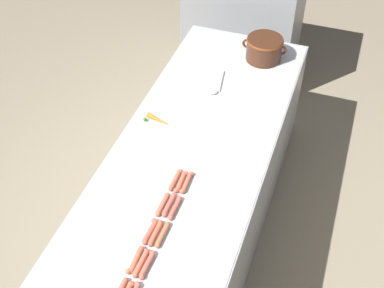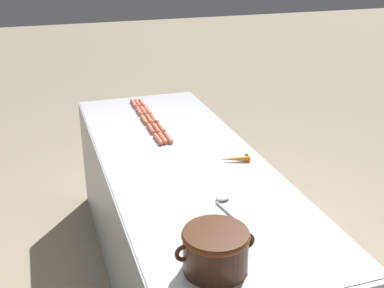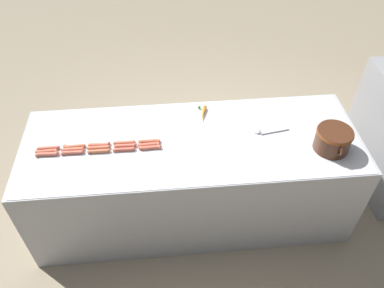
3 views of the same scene
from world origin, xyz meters
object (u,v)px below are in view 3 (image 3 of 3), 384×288
object	(u,v)px
hot_dog_0	(48,148)
hot_dog_9	(149,145)
hot_dog_2	(99,144)
hot_dog_10	(47,154)
hot_dog_12	(99,151)
hot_dog_13	(124,149)
bean_pot	(333,139)
serving_spoon	(263,131)
hot_dog_5	(47,151)
hot_dog_1	(74,146)
carrot	(203,113)
hot_dog_11	(72,153)
hot_dog_7	(99,148)
hot_dog_14	(150,148)
hot_dog_6	(73,149)
hot_dog_4	(149,141)
hot_dog_8	(125,146)

from	to	relation	value
hot_dog_0	hot_dog_9	world-z (taller)	same
hot_dog_2	hot_dog_9	distance (m)	0.36
hot_dog_9	hot_dog_10	distance (m)	0.71
hot_dog_12	hot_dog_13	distance (m)	0.18
bean_pot	serving_spoon	xyz separation A→B (m)	(-0.21, -0.44, -0.08)
hot_dog_0	hot_dog_5	world-z (taller)	same
hot_dog_1	hot_dog_13	world-z (taller)	same
hot_dog_10	carrot	bearing A→B (deg)	106.49
hot_dog_11	bean_pot	bearing A→B (deg)	86.56
hot_dog_5	hot_dog_13	xyz separation A→B (m)	(0.03, 0.54, 0.00)
hot_dog_7	carrot	bearing A→B (deg)	111.31
hot_dog_9	hot_dog_14	bearing A→B (deg)	9.95
hot_dog_12	hot_dog_14	distance (m)	0.36
hot_dog_9	hot_dog_13	size ratio (longest dim) A/B	1.00
hot_dog_6	hot_dog_11	xyz separation A→B (m)	(0.03, 0.00, 0.00)
hot_dog_10	hot_dog_1	bearing A→B (deg)	109.97
hot_dog_4	hot_dog_10	bearing A→B (deg)	-84.71
hot_dog_11	hot_dog_9	bearing A→B (deg)	93.25
hot_dog_1	bean_pot	world-z (taller)	bean_pot
hot_dog_7	hot_dog_2	bearing A→B (deg)	-179.53
hot_dog_9	serving_spoon	size ratio (longest dim) A/B	0.59
hot_dog_0	hot_dog_1	xyz separation A→B (m)	(-0.00, 0.18, 0.00)
hot_dog_12	hot_dog_0	bearing A→B (deg)	-100.57
hot_dog_5	hot_dog_0	bearing A→B (deg)	168.50
hot_dog_5	bean_pot	size ratio (longest dim) A/B	0.51
bean_pot	hot_dog_14	bearing A→B (deg)	-94.84
hot_dog_2	hot_dog_9	xyz separation A→B (m)	(0.03, 0.35, 0.00)
hot_dog_7	hot_dog_10	world-z (taller)	same
hot_dog_0	hot_dog_10	distance (m)	0.06
hot_dog_7	hot_dog_14	size ratio (longest dim) A/B	1.00
hot_dog_6	bean_pot	size ratio (longest dim) A/B	0.51
hot_dog_13	bean_pot	xyz separation A→B (m)	(0.11, 1.45, 0.08)
hot_dog_11	hot_dog_14	xyz separation A→B (m)	(0.00, 0.54, 0.00)
hot_dog_0	bean_pot	distance (m)	1.99
hot_dog_11	carrot	xyz separation A→B (m)	(-0.33, 0.95, 0.00)
serving_spoon	hot_dog_13	bearing A→B (deg)	-84.15
hot_dog_1	hot_dog_7	world-z (taller)	same
hot_dog_12	hot_dog_14	world-z (taller)	same
hot_dog_4	carrot	xyz separation A→B (m)	(-0.27, 0.42, 0.00)
hot_dog_6	hot_dog_11	distance (m)	0.03
hot_dog_6	hot_dog_9	xyz separation A→B (m)	(0.00, 0.53, 0.00)
hot_dog_6	hot_dog_13	size ratio (longest dim) A/B	1.00
hot_dog_2	carrot	distance (m)	0.82
hot_dog_5	hot_dog_4	bearing A→B (deg)	92.96
hot_dog_10	hot_dog_14	world-z (taller)	same
hot_dog_4	serving_spoon	world-z (taller)	hot_dog_4
hot_dog_7	serving_spoon	size ratio (longest dim) A/B	0.59
hot_dog_13	bean_pot	distance (m)	1.46
hot_dog_1	hot_dog_5	world-z (taller)	same
hot_dog_8	hot_dog_11	size ratio (longest dim) A/B	1.00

